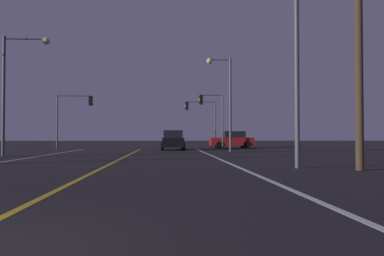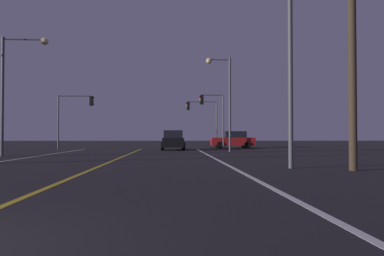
{
  "view_description": "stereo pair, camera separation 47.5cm",
  "coord_description": "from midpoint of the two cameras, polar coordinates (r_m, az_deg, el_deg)",
  "views": [
    {
      "loc": [
        2.4,
        -3.62,
        1.19
      ],
      "look_at": [
        4.53,
        28.25,
        1.88
      ],
      "focal_mm": 35.69,
      "sensor_mm": 36.0,
      "label": 1
    },
    {
      "loc": [
        2.87,
        -3.62,
        1.19
      ],
      "look_at": [
        4.53,
        28.25,
        1.88
      ],
      "focal_mm": 35.69,
      "sensor_mm": 36.0,
      "label": 2
    }
  ],
  "objects": [
    {
      "name": "car_crossing_side",
      "position": [
        38.52,
        6.51,
        -1.79
      ],
      "size": [
        4.3,
        2.02,
        1.7
      ],
      "rotation": [
        0.0,
        0.0,
        3.14
      ],
      "color": "black",
      "rests_on": "ground"
    },
    {
      "name": "lane_edge_right",
      "position": [
        16.86,
        5.66,
        -5.27
      ],
      "size": [
        0.16,
        38.02,
        0.01
      ],
      "primitive_type": "cube",
      "color": "silver",
      "rests_on": "ground"
    },
    {
      "name": "utility_pole_right",
      "position": [
        15.12,
        23.62,
        16.15
      ],
      "size": [
        2.2,
        0.28,
        10.8
      ],
      "color": "#423323",
      "rests_on": "ground"
    },
    {
      "name": "traffic_light_near_right",
      "position": [
        36.46,
        3.37,
        2.9
      ],
      "size": [
        2.37,
        0.36,
        5.18
      ],
      "rotation": [
        0.0,
        0.0,
        3.14
      ],
      "color": "#4C4C51",
      "rests_on": "ground"
    },
    {
      "name": "street_lamp_right_far",
      "position": [
        29.32,
        5.27,
        5.47
      ],
      "size": [
        1.92,
        0.44,
        7.19
      ],
      "rotation": [
        0.0,
        0.0,
        3.14
      ],
      "color": "#4C4C51",
      "rests_on": "ground"
    },
    {
      "name": "lane_center_divider",
      "position": [
        16.88,
        -12.0,
        -5.24
      ],
      "size": [
        0.16,
        38.02,
        0.01
      ],
      "primitive_type": "cube",
      "color": "gold",
      "rests_on": "ground"
    },
    {
      "name": "traffic_light_far_right",
      "position": [
        41.87,
        1.75,
        2.29
      ],
      "size": [
        3.44,
        0.36,
        5.03
      ],
      "rotation": [
        0.0,
        0.0,
        3.14
      ],
      "color": "#4C4C51",
      "rests_on": "ground"
    },
    {
      "name": "street_lamp_left_mid",
      "position": [
        25.29,
        -24.48,
        6.76
      ],
      "size": [
        2.76,
        0.44,
        7.17
      ],
      "color": "#4C4C51",
      "rests_on": "ground"
    },
    {
      "name": "traffic_light_near_left",
      "position": [
        37.28,
        -16.56,
        2.76
      ],
      "size": [
        3.37,
        0.36,
        5.02
      ],
      "color": "#4C4C51",
      "rests_on": "ground"
    },
    {
      "name": "street_lamp_right_near",
      "position": [
        15.18,
        13.2,
        15.86
      ],
      "size": [
        2.66,
        0.44,
        8.97
      ],
      "rotation": [
        0.0,
        0.0,
        3.14
      ],
      "color": "#4C4C51",
      "rests_on": "ground"
    },
    {
      "name": "car_ahead_far",
      "position": [
        33.19,
        -2.43,
        -1.88
      ],
      "size": [
        2.02,
        4.3,
        1.7
      ],
      "rotation": [
        0.0,
        0.0,
        1.57
      ],
      "color": "black",
      "rests_on": "ground"
    }
  ]
}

